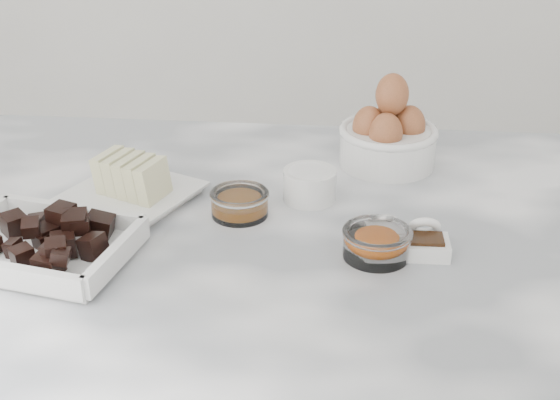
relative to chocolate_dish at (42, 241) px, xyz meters
The scene contains 9 objects.
marble_slab 0.27m from the chocolate_dish, 15.62° to the left, with size 1.20×0.80×0.04m, color white.
chocolate_dish is the anchor object (origin of this frame).
butter_plate 0.17m from the chocolate_dish, 69.14° to the left, with size 0.21×0.21×0.06m.
sugar_ramekin 0.36m from the chocolate_dish, 31.11° to the left, with size 0.07×0.07×0.04m.
egg_bowl 0.53m from the chocolate_dish, 37.10° to the left, with size 0.15×0.15×0.14m.
honey_bowl 0.26m from the chocolate_dish, 30.93° to the left, with size 0.08×0.08×0.03m.
zest_bowl 0.40m from the chocolate_dish, ahead, with size 0.09×0.09×0.04m.
vanilla_spoon 0.47m from the chocolate_dish, ahead, with size 0.06×0.07×0.04m.
salt_spoon 0.42m from the chocolate_dish, ahead, with size 0.06×0.07×0.04m.
Camera 1 is at (0.10, -0.86, 1.43)m, focal length 50.00 mm.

